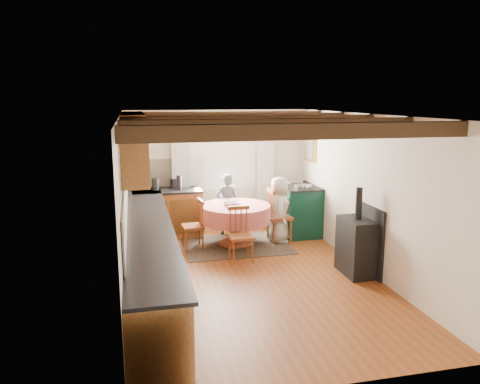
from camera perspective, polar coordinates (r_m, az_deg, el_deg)
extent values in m
cube|color=brown|center=(7.10, 1.48, -10.40)|extent=(3.60, 5.50, 0.00)
cube|color=white|center=(6.59, 1.58, 9.35)|extent=(3.60, 5.50, 0.00)
cube|color=silver|center=(9.39, -2.68, 2.60)|extent=(3.60, 0.00, 2.40)
cube|color=silver|center=(4.24, 10.98, -8.63)|extent=(3.60, 0.00, 2.40)
cube|color=silver|center=(6.54, -13.94, -1.63)|extent=(0.00, 5.50, 2.40)
cube|color=silver|center=(7.39, 15.16, -0.20)|extent=(0.00, 5.50, 2.40)
cube|color=black|center=(4.69, 7.78, 7.31)|extent=(3.60, 0.16, 0.16)
cube|color=black|center=(5.64, 4.16, 8.06)|extent=(3.60, 0.16, 0.16)
cube|color=black|center=(6.60, 1.58, 8.57)|extent=(3.60, 0.16, 0.16)
cube|color=black|center=(7.57, -0.34, 8.94)|extent=(3.60, 0.16, 0.16)
cube|color=black|center=(8.55, -1.83, 9.22)|extent=(3.60, 0.16, 0.16)
cube|color=beige|center=(6.83, -13.74, -1.06)|extent=(0.02, 4.50, 0.55)
cube|color=beige|center=(9.24, -8.77, 2.34)|extent=(1.40, 0.02, 0.55)
cube|color=#A3783C|center=(6.75, -11.06, -7.81)|extent=(0.60, 5.30, 0.88)
cube|color=#A3783C|center=(9.12, -8.81, -2.67)|extent=(1.30, 0.60, 0.88)
cube|color=black|center=(6.61, -11.03, -4.04)|extent=(0.64, 5.30, 0.04)
cube|color=black|center=(9.00, -8.88, 0.14)|extent=(1.30, 0.64, 0.04)
cube|color=#A3783C|center=(7.61, -12.81, 5.95)|extent=(0.34, 1.80, 0.90)
cube|color=#A3783C|center=(6.12, -12.69, 4.22)|extent=(0.34, 0.90, 0.70)
cube|color=white|center=(9.34, -2.08, 5.03)|extent=(1.34, 0.03, 1.54)
cube|color=white|center=(9.34, -2.09, 5.03)|extent=(1.20, 0.01, 1.40)
cube|color=beige|center=(9.20, -7.16, 1.71)|extent=(0.35, 0.10, 2.10)
cube|color=beige|center=(9.52, 3.07, 2.11)|extent=(0.35, 0.10, 2.10)
cylinder|color=black|center=(9.21, -2.01, 8.69)|extent=(2.00, 0.03, 0.03)
cube|color=gold|center=(9.38, 8.55, 5.55)|extent=(0.04, 0.50, 0.60)
cylinder|color=silver|center=(9.54, 3.57, 5.75)|extent=(0.30, 0.02, 0.30)
cube|color=black|center=(8.57, -0.54, -6.46)|extent=(1.88, 1.46, 0.01)
imported|color=#3B4C53|center=(9.10, -1.57, -1.48)|extent=(0.45, 0.30, 1.21)
imported|color=beige|center=(8.67, 4.78, -2.14)|extent=(0.48, 0.65, 1.22)
imported|color=silver|center=(8.37, -0.67, -1.41)|extent=(0.26, 0.26, 0.06)
imported|color=silver|center=(8.34, -1.38, -1.44)|extent=(0.28, 0.28, 0.06)
imported|color=silver|center=(8.34, -0.76, -1.34)|extent=(0.10, 0.10, 0.09)
cylinder|color=#262628|center=(8.97, -10.23, 0.95)|extent=(0.14, 0.14, 0.23)
cylinder|color=#262628|center=(9.13, -7.96, 1.05)|extent=(0.17, 0.17, 0.18)
cylinder|color=#262628|center=(8.94, -7.40, 1.14)|extent=(0.10, 0.10, 0.27)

